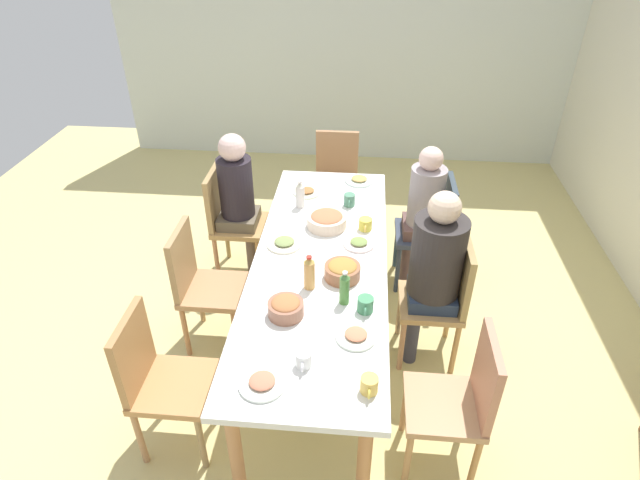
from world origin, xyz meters
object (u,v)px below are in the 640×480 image
Objects in this scene: bottle_0 at (309,273)px; plate_1 at (307,192)px; chair_6 at (461,398)px; cup_3 at (365,305)px; chair_1 at (444,295)px; chair_4 at (229,217)px; person_2 at (423,207)px; bowl_1 at (342,271)px; chair_0 at (157,376)px; chair_5 at (200,281)px; person_4 at (238,195)px; chair_3 at (336,176)px; chair_2 at (433,227)px; cup_2 at (369,385)px; cup_4 at (304,359)px; plate_3 at (356,336)px; bowl_0 at (286,307)px; bowl_2 at (327,220)px; plate_2 at (262,383)px; cup_1 at (365,224)px; dining_table at (320,269)px; person_1 at (435,264)px; plate_4 at (359,243)px; cup_0 at (349,200)px; bottle_1 at (300,195)px; bottle_2 at (345,288)px; plate_0 at (359,180)px.

plate_1 is at bearing -172.77° from bottle_0.
chair_6 is 7.24× the size of cup_3.
chair_4 is (-0.82, -1.59, 0.00)m from chair_1.
person_2 is 1.13m from bowl_1.
chair_0 is at bearing -54.57° from bottle_0.
chair_4 is 1.00× the size of chair_5.
chair_0 and chair_6 have the same top height.
bottle_0 is at bearing 31.46° from person_4.
chair_3 is at bearing 138.21° from person_4.
chair_2 is at bearing 87.99° from plate_1.
cup_4 is (-0.13, -0.32, -0.00)m from cup_2.
chair_2 is 7.24× the size of cup_3.
plate_1 is at bearing -164.29° from plate_3.
plate_1 is at bearing -178.29° from bowl_0.
bowl_2 is at bearing 62.57° from chair_4.
plate_2 is at bearing 31.35° from chair_5.
chair_2 reaches higher than cup_1.
person_1 reaches higher than dining_table.
cup_3 is at bearing 4.72° from plate_4.
person_1 is 1.35m from plate_2.
plate_4 is at bearing 134.12° from chair_0.
chair_1 is 4.07× the size of bottle_0.
cup_3 is at bearing -21.76° from chair_2.
plate_3 is at bearing -20.36° from chair_2.
cup_0 is at bearing 65.20° from plate_1.
bottle_1 reaches higher than chair_1.
cup_4 is at bearing 7.65° from bottle_1.
bowl_0 reaches higher than cup_3.
chair_3 is 4.27× the size of plate_3.
bowl_1 is (-0.65, 0.94, 0.28)m from chair_0.
cup_0 is at bearing 169.04° from bottle_0.
bottle_0 is 0.24m from bottle_2.
chair_1 reaches higher than plate_4.
chair_0 is 1.00× the size of chair_4.
person_4 reaches higher than bowl_1.
cup_3 is at bearing 40.58° from chair_4.
cup_0 is 0.36m from bottle_1.
cup_0 is (-0.30, 0.14, -0.00)m from bowl_2.
bottle_0 is at bearing -37.37° from chair_2.
chair_4 is at bearing -153.81° from bowl_0.
cup_3 is (-0.56, 0.47, 0.03)m from plate_2.
bottle_2 is (-0.42, -0.62, 0.33)m from chair_6.
bottle_1 is (0.20, -0.02, 0.08)m from plate_1.
plate_2 is (1.01, 0.62, 0.24)m from chair_5.
person_4 reaches higher than plate_0.
person_4 is 2.09m from cup_2.
plate_4 is at bearing 152.08° from bowl_0.
plate_3 is (1.48, 1.04, 0.24)m from chair_4.
chair_6 is (0.82, 1.59, 0.00)m from chair_5.
chair_6 is 1.47m from bowl_2.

